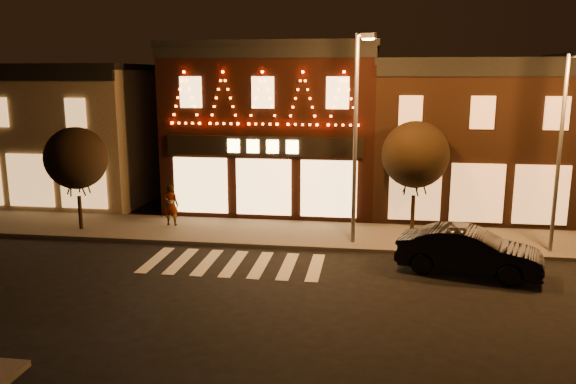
# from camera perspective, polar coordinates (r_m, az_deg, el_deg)

# --- Properties ---
(ground) EXTENTS (120.00, 120.00, 0.00)m
(ground) POSITION_cam_1_polar(r_m,az_deg,el_deg) (17.56, -8.55, -11.25)
(ground) COLOR black
(ground) RESTS_ON ground
(sidewalk_far) EXTENTS (44.00, 4.00, 0.15)m
(sidewalk_far) POSITION_cam_1_polar(r_m,az_deg,el_deg) (24.56, 1.34, -4.22)
(sidewalk_far) COLOR #47423D
(sidewalk_far) RESTS_ON ground
(building_left) EXTENTS (12.20, 8.28, 7.30)m
(building_left) POSITION_cam_1_polar(r_m,az_deg,el_deg) (34.57, -22.92, 5.55)
(building_left) COLOR #796856
(building_left) RESTS_ON ground
(building_pulp) EXTENTS (10.20, 8.34, 8.30)m
(building_pulp) POSITION_cam_1_polar(r_m,az_deg,el_deg) (29.94, -1.04, 6.62)
(building_pulp) COLOR black
(building_pulp) RESTS_ON ground
(building_right_a) EXTENTS (9.20, 8.28, 7.50)m
(building_right_a) POSITION_cam_1_polar(r_m,az_deg,el_deg) (29.96, 17.28, 5.33)
(building_right_a) COLOR black
(building_right_a) RESTS_ON ground
(streetlamp_mid) EXTENTS (0.78, 1.85, 8.12)m
(streetlamp_mid) POSITION_cam_1_polar(r_m,az_deg,el_deg) (22.22, 6.90, 6.72)
(streetlamp_mid) COLOR #59595E
(streetlamp_mid) RESTS_ON sidewalk_far
(streetlamp_right) EXTENTS (0.48, 1.69, 7.36)m
(streetlamp_right) POSITION_cam_1_polar(r_m,az_deg,el_deg) (23.24, 25.76, 4.76)
(streetlamp_right) COLOR #59595E
(streetlamp_right) RESTS_ON sidewalk_far
(tree_left) EXTENTS (2.67, 2.67, 4.46)m
(tree_left) POSITION_cam_1_polar(r_m,az_deg,el_deg) (26.14, -20.37, 3.18)
(tree_left) COLOR black
(tree_left) RESTS_ON sidewalk_far
(tree_right) EXTENTS (2.84, 2.84, 4.74)m
(tree_right) POSITION_cam_1_polar(r_m,az_deg,el_deg) (24.75, 12.58, 3.65)
(tree_right) COLOR black
(tree_right) RESTS_ON sidewalk_far
(dark_sedan) EXTENTS (5.11, 2.87, 1.60)m
(dark_sedan) POSITION_cam_1_polar(r_m,az_deg,el_deg) (20.83, 17.60, -5.64)
(dark_sedan) COLOR black
(dark_sedan) RESTS_ON ground
(pedestrian) EXTENTS (0.68, 0.45, 1.84)m
(pedestrian) POSITION_cam_1_polar(r_m,az_deg,el_deg) (26.02, -11.59, -1.29)
(pedestrian) COLOR gray
(pedestrian) RESTS_ON sidewalk_far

